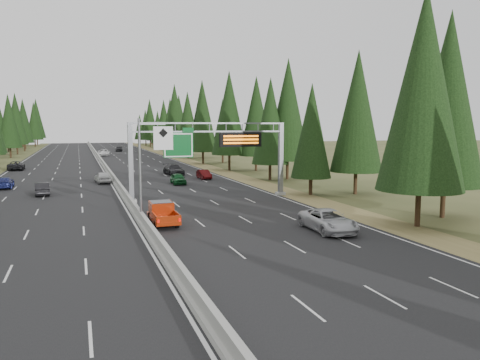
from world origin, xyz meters
name	(u,v)px	position (x,y,z in m)	size (l,w,h in m)	color
road	(104,166)	(0.00, 80.00, 0.04)	(32.00, 260.00, 0.08)	black
shoulder_right	(196,164)	(17.80, 80.00, 0.03)	(3.60, 260.00, 0.06)	olive
median_barrier	(104,164)	(0.00, 80.00, 0.41)	(0.70, 260.00, 0.85)	gray
sign_gantry	(216,148)	(8.92, 34.88, 5.27)	(16.75, 0.98, 7.80)	slate
hov_sign_pole	(148,163)	(0.58, 24.97, 4.72)	(2.80, 0.50, 8.00)	slate
tree_row_right	(220,117)	(22.02, 76.82, 9.20)	(11.74, 239.05, 18.86)	black
silver_minivan	(328,220)	(12.17, 17.68, 0.84)	(2.53, 5.49, 1.53)	#B7B7BC
red_pickup	(162,212)	(1.50, 24.26, 0.98)	(1.78, 4.99, 1.63)	black
car_ahead_green	(178,179)	(7.63, 48.10, 0.78)	(1.65, 4.10, 1.40)	#124F21
car_ahead_dkred	(204,174)	(12.29, 52.71, 0.72)	(1.36, 3.90, 1.28)	#4C0A0C
car_ahead_dkgrey	(174,170)	(9.32, 59.61, 0.88)	(2.25, 5.54, 1.61)	black
car_ahead_white	(103,153)	(1.59, 111.57, 0.90)	(2.71, 5.88, 1.63)	silver
car_ahead_far	(119,149)	(7.05, 131.49, 0.89)	(1.91, 4.75, 1.62)	black
car_onc_near	(42,189)	(-8.25, 43.27, 0.77)	(1.45, 4.17, 1.37)	black
car_onc_blue	(5,183)	(-12.91, 50.81, 0.76)	(1.89, 4.66, 1.35)	navy
car_onc_white	(103,177)	(-1.50, 52.55, 0.83)	(1.78, 4.41, 1.50)	silver
car_onc_far	(16,166)	(-14.50, 76.42, 0.84)	(2.51, 5.45, 1.51)	black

